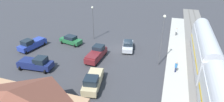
{
  "coord_description": "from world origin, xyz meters",
  "views": [
    {
      "loc": [
        -8.03,
        30.84,
        15.9
      ],
      "look_at": [
        0.96,
        3.26,
        1.0
      ],
      "focal_mm": 29.72,
      "sensor_mm": 36.0,
      "label": 1
    }
  ],
  "objects_px": {
    "sedan_green": "(71,40)",
    "sedan_silver": "(128,46)",
    "light_pole_near_platform": "(162,35)",
    "pedestrian_on_platform": "(176,31)",
    "pickup_blue": "(32,44)",
    "pickup_navy": "(36,63)",
    "pickup_tan": "(93,81)",
    "pedestrian_waiting_far": "(176,66)",
    "light_pole_lot_center": "(93,19)",
    "pickup_maroon": "(96,54)"
  },
  "relations": [
    {
      "from": "sedan_green",
      "to": "pickup_blue",
      "type": "relative_size",
      "value": 0.84
    },
    {
      "from": "sedan_silver",
      "to": "light_pole_near_platform",
      "type": "relative_size",
      "value": 0.57
    },
    {
      "from": "pedestrian_waiting_far",
      "to": "sedan_green",
      "type": "height_order",
      "value": "pedestrian_waiting_far"
    },
    {
      "from": "pickup_maroon",
      "to": "pickup_tan",
      "type": "height_order",
      "value": "same"
    },
    {
      "from": "pickup_maroon",
      "to": "pickup_tan",
      "type": "bearing_deg",
      "value": 108.92
    },
    {
      "from": "sedan_green",
      "to": "sedan_silver",
      "type": "relative_size",
      "value": 1.0
    },
    {
      "from": "pickup_tan",
      "to": "sedan_silver",
      "type": "relative_size",
      "value": 1.19
    },
    {
      "from": "pedestrian_waiting_far",
      "to": "sedan_silver",
      "type": "bearing_deg",
      "value": -32.87
    },
    {
      "from": "sedan_green",
      "to": "pickup_navy",
      "type": "bearing_deg",
      "value": 87.32
    },
    {
      "from": "sedan_silver",
      "to": "pickup_blue",
      "type": "relative_size",
      "value": 0.84
    },
    {
      "from": "pickup_tan",
      "to": "sedan_silver",
      "type": "bearing_deg",
      "value": -98.12
    },
    {
      "from": "pickup_navy",
      "to": "light_pole_near_platform",
      "type": "distance_m",
      "value": 19.94
    },
    {
      "from": "pickup_maroon",
      "to": "pickup_navy",
      "type": "bearing_deg",
      "value": 37.29
    },
    {
      "from": "pickup_navy",
      "to": "light_pole_near_platform",
      "type": "bearing_deg",
      "value": -158.2
    },
    {
      "from": "pedestrian_on_platform",
      "to": "pickup_maroon",
      "type": "height_order",
      "value": "pickup_maroon"
    },
    {
      "from": "pickup_navy",
      "to": "pickup_blue",
      "type": "xyz_separation_m",
      "value": [
        5.47,
        -5.79,
        0.0
      ]
    },
    {
      "from": "pickup_navy",
      "to": "light_pole_near_platform",
      "type": "height_order",
      "value": "light_pole_near_platform"
    },
    {
      "from": "sedan_silver",
      "to": "light_pole_near_platform",
      "type": "distance_m",
      "value": 8.37
    },
    {
      "from": "pedestrian_waiting_far",
      "to": "pickup_tan",
      "type": "relative_size",
      "value": 0.3
    },
    {
      "from": "pedestrian_on_platform",
      "to": "pedestrian_waiting_far",
      "type": "xyz_separation_m",
      "value": [
        -0.18,
        15.27,
        0.0
      ]
    },
    {
      "from": "pedestrian_on_platform",
      "to": "pickup_navy",
      "type": "distance_m",
      "value": 29.14
    },
    {
      "from": "pedestrian_on_platform",
      "to": "pickup_blue",
      "type": "xyz_separation_m",
      "value": [
        26.02,
        14.87,
        -0.25
      ]
    },
    {
      "from": "pedestrian_waiting_far",
      "to": "light_pole_near_platform",
      "type": "height_order",
      "value": "light_pole_near_platform"
    },
    {
      "from": "pedestrian_on_platform",
      "to": "sedan_green",
      "type": "xyz_separation_m",
      "value": [
        20.09,
        10.62,
        -0.4
      ]
    },
    {
      "from": "pedestrian_waiting_far",
      "to": "pickup_blue",
      "type": "height_order",
      "value": "pickup_blue"
    },
    {
      "from": "pedestrian_waiting_far",
      "to": "light_pole_lot_center",
      "type": "xyz_separation_m",
      "value": [
        16.91,
        -8.44,
        3.19
      ]
    },
    {
      "from": "sedan_silver",
      "to": "pickup_blue",
      "type": "xyz_separation_m",
      "value": [
        17.48,
        5.23,
        0.15
      ]
    },
    {
      "from": "pickup_maroon",
      "to": "light_pole_lot_center",
      "type": "height_order",
      "value": "light_pole_lot_center"
    },
    {
      "from": "pickup_maroon",
      "to": "pedestrian_on_platform",
      "type": "bearing_deg",
      "value": -130.96
    },
    {
      "from": "pedestrian_waiting_far",
      "to": "pickup_navy",
      "type": "distance_m",
      "value": 21.42
    },
    {
      "from": "pedestrian_on_platform",
      "to": "light_pole_lot_center",
      "type": "distance_m",
      "value": 18.35
    },
    {
      "from": "sedan_green",
      "to": "light_pole_lot_center",
      "type": "height_order",
      "value": "light_pole_lot_center"
    },
    {
      "from": "pedestrian_on_platform",
      "to": "sedan_silver",
      "type": "distance_m",
      "value": 12.89
    },
    {
      "from": "pickup_navy",
      "to": "light_pole_lot_center",
      "type": "relative_size",
      "value": 0.79
    },
    {
      "from": "pickup_maroon",
      "to": "pickup_navy",
      "type": "distance_m",
      "value": 9.73
    },
    {
      "from": "pedestrian_on_platform",
      "to": "pickup_blue",
      "type": "bearing_deg",
      "value": 29.73
    },
    {
      "from": "pickup_maroon",
      "to": "pickup_navy",
      "type": "height_order",
      "value": "same"
    },
    {
      "from": "pedestrian_on_platform",
      "to": "sedan_silver",
      "type": "relative_size",
      "value": 0.36
    },
    {
      "from": "pedestrian_waiting_far",
      "to": "pickup_maroon",
      "type": "height_order",
      "value": "pickup_maroon"
    },
    {
      "from": "pedestrian_waiting_far",
      "to": "pickup_maroon",
      "type": "distance_m",
      "value": 13.0
    },
    {
      "from": "pedestrian_on_platform",
      "to": "pickup_tan",
      "type": "xyz_separation_m",
      "value": [
        10.31,
        22.06,
        -0.25
      ]
    },
    {
      "from": "sedan_green",
      "to": "sedan_silver",
      "type": "bearing_deg",
      "value": -175.16
    },
    {
      "from": "pedestrian_waiting_far",
      "to": "pickup_navy",
      "type": "bearing_deg",
      "value": 14.55
    },
    {
      "from": "pickup_tan",
      "to": "pickup_blue",
      "type": "height_order",
      "value": "same"
    },
    {
      "from": "pickup_maroon",
      "to": "pickup_blue",
      "type": "xyz_separation_m",
      "value": [
        13.21,
        0.1,
        0.0
      ]
    },
    {
      "from": "pedestrian_on_platform",
      "to": "pedestrian_waiting_far",
      "type": "bearing_deg",
      "value": 90.66
    },
    {
      "from": "pedestrian_on_platform",
      "to": "light_pole_near_platform",
      "type": "distance_m",
      "value": 14.2
    },
    {
      "from": "pickup_blue",
      "to": "light_pole_near_platform",
      "type": "xyz_separation_m",
      "value": [
        -23.57,
        -1.45,
        4.19
      ]
    },
    {
      "from": "sedan_silver",
      "to": "pickup_tan",
      "type": "bearing_deg",
      "value": 81.88
    },
    {
      "from": "pedestrian_on_platform",
      "to": "sedan_green",
      "type": "relative_size",
      "value": 0.36
    }
  ]
}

